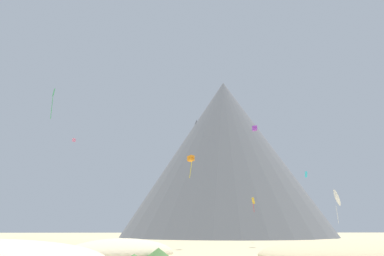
% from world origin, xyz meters
% --- Properties ---
extents(dune_foreground_left, '(28.12, 27.66, 3.33)m').
position_xyz_m(dune_foreground_left, '(12.38, 11.29, 0.00)').
color(dune_foreground_left, '#C6B284').
rests_on(dune_foreground_left, ground_plane).
extents(dune_foreground_right, '(16.90, 18.87, 4.16)m').
position_xyz_m(dune_foreground_right, '(-21.28, 19.41, 0.00)').
color(dune_foreground_right, '#C6B284').
rests_on(dune_foreground_right, ground_plane).
extents(dune_back_low, '(15.75, 15.30, 3.40)m').
position_xyz_m(dune_back_low, '(-11.95, 13.48, 0.00)').
color(dune_back_low, beige).
rests_on(dune_back_low, ground_plane).
extents(bush_near_left, '(3.40, 3.40, 0.92)m').
position_xyz_m(bush_near_left, '(-7.74, 9.85, 0.46)').
color(bush_near_left, '#477238').
rests_on(bush_near_left, ground_plane).
extents(bush_low_patch, '(3.27, 3.27, 0.53)m').
position_xyz_m(bush_low_patch, '(9.19, 18.62, 0.26)').
color(bush_low_patch, '#568442').
rests_on(bush_low_patch, ground_plane).
extents(bush_ridge_crest, '(1.99, 1.99, 1.00)m').
position_xyz_m(bush_ridge_crest, '(-18.19, 18.98, 0.50)').
color(bush_ridge_crest, '#386633').
rests_on(bush_ridge_crest, ground_plane).
extents(rock_massif, '(89.14, 89.14, 52.20)m').
position_xyz_m(rock_massif, '(9.64, 91.38, 23.76)').
color(rock_massif, slate).
rests_on(rock_massif, ground_plane).
extents(kite_green_mid, '(0.61, 0.69, 5.55)m').
position_xyz_m(kite_green_mid, '(-27.29, 32.48, 24.61)').
color(kite_green_mid, green).
extents(kite_violet_mid, '(0.97, 0.93, 0.88)m').
position_xyz_m(kite_violet_mid, '(8.19, 34.58, 20.11)').
color(kite_violet_mid, purple).
extents(kite_cyan_mid, '(0.56, 0.47, 1.31)m').
position_xyz_m(kite_cyan_mid, '(23.03, 50.95, 14.21)').
color(kite_cyan_mid, '#33BCDB').
extents(kite_pink_mid, '(0.55, 1.11, 0.79)m').
position_xyz_m(kite_pink_mid, '(-27.28, 47.70, 20.60)').
color(kite_pink_mid, pink).
extents(kite_white_low, '(1.27, 2.44, 4.58)m').
position_xyz_m(kite_white_low, '(16.38, 22.30, 6.83)').
color(kite_white_low, white).
extents(kite_orange_low, '(1.21, 1.21, 3.49)m').
position_xyz_m(kite_orange_low, '(-3.69, 27.11, 13.05)').
color(kite_orange_low, orange).
extents(kite_gold_low, '(0.58, 0.95, 3.00)m').
position_xyz_m(kite_gold_low, '(10.29, 47.88, 8.02)').
color(kite_gold_low, gold).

